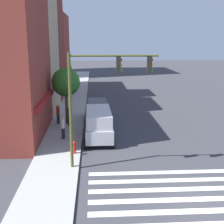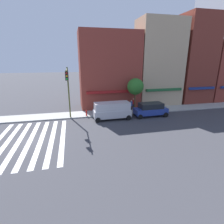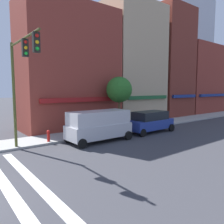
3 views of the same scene
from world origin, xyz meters
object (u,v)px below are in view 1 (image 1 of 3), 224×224
(suv_blue, at_px, (98,110))
(pedestrian_blue_shirt, at_px, (69,115))
(street_tree, at_px, (66,82))
(pedestrian_white_shirt, at_px, (63,127))
(pedestrian_red_jacket, at_px, (58,114))
(traffic_signal, at_px, (101,87))
(fire_hydrant, at_px, (74,147))
(van_silver, at_px, (99,123))

(suv_blue, distance_m, pedestrian_blue_shirt, 3.26)
(street_tree, bearing_deg, pedestrian_white_shirt, -179.03)
(street_tree, bearing_deg, pedestrian_red_jacket, 86.46)
(traffic_signal, relative_size, pedestrian_blue_shirt, 3.92)
(pedestrian_blue_shirt, xyz_separation_m, street_tree, (0.66, 0.27, 2.83))
(pedestrian_red_jacket, bearing_deg, fire_hydrant, 169.83)
(traffic_signal, relative_size, pedestrian_white_shirt, 3.92)
(suv_blue, bearing_deg, pedestrian_white_shirt, 153.23)
(suv_blue, distance_m, street_tree, 4.24)
(suv_blue, bearing_deg, pedestrian_red_jacket, 108.79)
(pedestrian_red_jacket, xyz_separation_m, street_tree, (-0.05, -0.79, 2.83))
(pedestrian_white_shirt, distance_m, pedestrian_blue_shirt, 3.77)
(traffic_signal, distance_m, van_silver, 6.70)
(pedestrian_white_shirt, distance_m, fire_hydrant, 3.41)
(pedestrian_blue_shirt, bearing_deg, street_tree, -8.50)
(pedestrian_white_shirt, xyz_separation_m, pedestrian_red_jacket, (4.48, 0.87, 0.00))
(fire_hydrant, distance_m, street_tree, 8.39)
(traffic_signal, relative_size, pedestrian_red_jacket, 3.92)
(fire_hydrant, bearing_deg, pedestrian_white_shirt, 17.68)
(pedestrian_white_shirt, bearing_deg, fire_hydrant, 67.15)
(van_silver, bearing_deg, fire_hydrant, 152.24)
(van_silver, xyz_separation_m, pedestrian_blue_shirt, (3.65, 2.53, -0.21))
(traffic_signal, relative_size, fire_hydrant, 8.23)
(van_silver, distance_m, pedestrian_blue_shirt, 4.45)
(suv_blue, relative_size, pedestrian_red_jacket, 2.69)
(fire_hydrant, bearing_deg, pedestrian_blue_shirt, 6.82)
(van_silver, bearing_deg, pedestrian_red_jacket, 38.75)
(traffic_signal, bearing_deg, pedestrian_blue_shirt, 15.77)
(traffic_signal, xyz_separation_m, van_silver, (5.58, 0.07, -3.71))
(traffic_signal, height_order, van_silver, traffic_signal)
(traffic_signal, xyz_separation_m, pedestrian_blue_shirt, (9.22, 2.60, -3.93))
(suv_blue, xyz_separation_m, fire_hydrant, (-9.03, 1.70, -0.42))
(suv_blue, distance_m, pedestrian_red_jacket, 3.84)
(pedestrian_white_shirt, distance_m, street_tree, 5.26)
(traffic_signal, relative_size, street_tree, 1.38)
(suv_blue, relative_size, pedestrian_white_shirt, 2.69)
(pedestrian_blue_shirt, bearing_deg, pedestrian_white_shirt, 146.76)
(pedestrian_blue_shirt, bearing_deg, van_silver, -175.54)
(pedestrian_white_shirt, height_order, street_tree, street_tree)
(traffic_signal, xyz_separation_m, street_tree, (9.89, 2.87, -1.10))
(pedestrian_red_jacket, bearing_deg, pedestrian_white_shirt, 166.98)
(traffic_signal, relative_size, suv_blue, 1.46)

